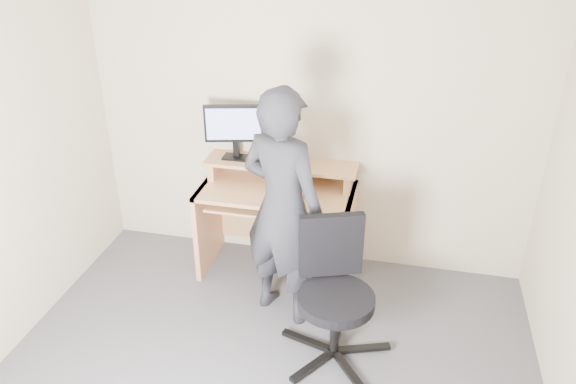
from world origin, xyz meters
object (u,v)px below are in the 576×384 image
at_px(desk, 279,207).
at_px(monitor, 234,127).
at_px(office_chair, 334,287).
at_px(person, 283,208).

height_order(desk, monitor, monitor).
bearing_deg(office_chair, person, 121.99).
distance_m(desk, monitor, 0.73).
xyz_separation_m(desk, office_chair, (0.58, -0.90, -0.03)).
bearing_deg(person, office_chair, 162.96).
height_order(monitor, office_chair, monitor).
bearing_deg(desk, person, -73.93).
bearing_deg(office_chair, desk, 103.45).
bearing_deg(desk, office_chair, -57.08).
xyz_separation_m(desk, person, (0.16, -0.56, 0.32)).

